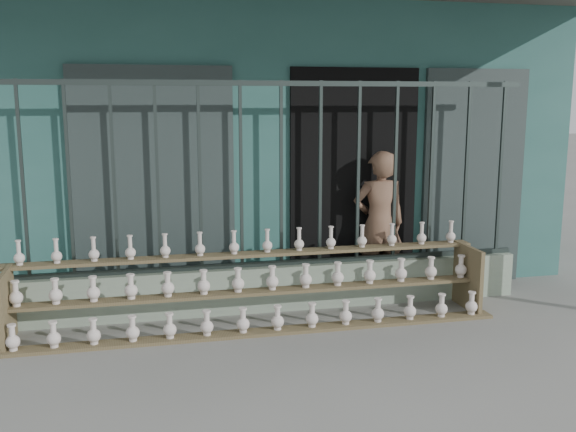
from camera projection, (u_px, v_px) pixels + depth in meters
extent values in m
plane|color=slate|center=(315.00, 359.00, 5.19)|extent=(60.00, 60.00, 0.00)
cube|color=#295751|center=(237.00, 133.00, 9.03)|extent=(7.00, 5.00, 3.20)
cube|color=black|center=(353.00, 181.00, 6.92)|extent=(1.40, 0.12, 2.40)
cube|color=#222D2C|center=(154.00, 188.00, 6.43)|extent=(1.60, 0.08, 2.40)
cube|color=#222D2C|center=(473.00, 178.00, 7.18)|extent=(1.20, 0.08, 2.40)
cube|color=gray|center=(281.00, 287.00, 6.40)|extent=(5.00, 0.20, 0.45)
cube|color=#283330|center=(23.00, 182.00, 5.69)|extent=(0.03, 0.03, 1.80)
cube|color=#283330|center=(69.00, 181.00, 5.78)|extent=(0.03, 0.03, 1.80)
cube|color=#283330|center=(114.00, 179.00, 5.86)|extent=(0.03, 0.03, 1.80)
cube|color=#283330|center=(157.00, 178.00, 5.94)|extent=(0.03, 0.03, 1.80)
cube|color=#283330|center=(200.00, 177.00, 6.03)|extent=(0.03, 0.03, 1.80)
cube|color=#283330|center=(241.00, 176.00, 6.11)|extent=(0.03, 0.03, 1.80)
cube|color=#283330|center=(281.00, 175.00, 6.20)|extent=(0.03, 0.03, 1.80)
cube|color=#283330|center=(320.00, 174.00, 6.28)|extent=(0.03, 0.03, 1.80)
cube|color=#283330|center=(358.00, 173.00, 6.37)|extent=(0.03, 0.03, 1.80)
cube|color=#283330|center=(395.00, 172.00, 6.45)|extent=(0.03, 0.03, 1.80)
cube|color=#283330|center=(431.00, 171.00, 6.54)|extent=(0.03, 0.03, 1.80)
cube|color=#283330|center=(466.00, 170.00, 6.62)|extent=(0.03, 0.03, 1.80)
cube|color=#283330|center=(500.00, 169.00, 6.71)|extent=(0.03, 0.03, 1.80)
cube|color=#283330|center=(281.00, 83.00, 6.04)|extent=(5.00, 0.04, 0.05)
cube|color=#283330|center=(281.00, 263.00, 6.36)|extent=(5.00, 0.04, 0.05)
cube|color=brown|center=(260.00, 332.00, 5.74)|extent=(4.50, 0.18, 0.03)
cube|color=brown|center=(255.00, 292.00, 5.93)|extent=(4.50, 0.18, 0.03)
cube|color=brown|center=(251.00, 254.00, 6.11)|extent=(4.50, 0.18, 0.03)
cube|color=brown|center=(7.00, 308.00, 5.46)|extent=(0.04, 0.55, 0.64)
cube|color=brown|center=(468.00, 278.00, 6.39)|extent=(0.04, 0.55, 0.64)
imported|color=brown|center=(379.00, 223.00, 6.81)|extent=(0.58, 0.40, 1.54)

